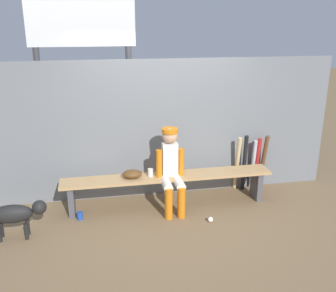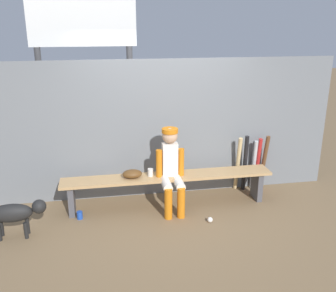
# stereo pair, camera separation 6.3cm
# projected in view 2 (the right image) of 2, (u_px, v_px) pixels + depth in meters

# --- Properties ---
(ground_plane) EXTENTS (30.00, 30.00, 0.00)m
(ground_plane) POSITION_uv_depth(u_px,v_px,m) (168.00, 205.00, 5.72)
(ground_plane) COLOR brown
(chainlink_fence) EXTENTS (5.39, 0.03, 2.11)m
(chainlink_fence) POSITION_uv_depth(u_px,v_px,m) (163.00, 129.00, 5.82)
(chainlink_fence) COLOR slate
(chainlink_fence) RESTS_ON ground_plane
(dugout_bench) EXTENTS (3.08, 0.36, 0.49)m
(dugout_bench) POSITION_uv_depth(u_px,v_px,m) (168.00, 181.00, 5.60)
(dugout_bench) COLOR tan
(dugout_bench) RESTS_ON ground_plane
(player_seated) EXTENTS (0.41, 0.55, 1.20)m
(player_seated) POSITION_uv_depth(u_px,v_px,m) (171.00, 167.00, 5.41)
(player_seated) COLOR silver
(player_seated) RESTS_ON ground_plane
(baseball_glove) EXTENTS (0.28, 0.20, 0.12)m
(baseball_glove) POSITION_uv_depth(u_px,v_px,m) (132.00, 174.00, 5.46)
(baseball_glove) COLOR #593819
(baseball_glove) RESTS_ON dugout_bench
(bat_wood_natural) EXTENTS (0.08, 0.23, 0.91)m
(bat_wood_natural) POSITION_uv_depth(u_px,v_px,m) (238.00, 164.00, 6.10)
(bat_wood_natural) COLOR tan
(bat_wood_natural) RESTS_ON ground_plane
(bat_aluminum_black) EXTENTS (0.08, 0.14, 0.93)m
(bat_aluminum_black) POSITION_uv_depth(u_px,v_px,m) (245.00, 163.00, 6.09)
(bat_aluminum_black) COLOR black
(bat_aluminum_black) RESTS_ON ground_plane
(bat_aluminum_silver) EXTENTS (0.07, 0.16, 0.83)m
(bat_aluminum_silver) POSITION_uv_depth(u_px,v_px,m) (254.00, 165.00, 6.17)
(bat_aluminum_silver) COLOR #B7B7BC
(bat_aluminum_silver) RESTS_ON ground_plane
(bat_aluminum_red) EXTENTS (0.07, 0.18, 0.87)m
(bat_aluminum_red) POSITION_uv_depth(u_px,v_px,m) (258.00, 163.00, 6.18)
(bat_aluminum_red) COLOR #B22323
(bat_aluminum_red) RESTS_ON ground_plane
(bat_wood_dark) EXTENTS (0.09, 0.22, 0.92)m
(bat_wood_dark) POSITION_uv_depth(u_px,v_px,m) (264.00, 162.00, 6.17)
(bat_wood_dark) COLOR brown
(bat_wood_dark) RESTS_ON ground_plane
(baseball) EXTENTS (0.07, 0.07, 0.07)m
(baseball) POSITION_uv_depth(u_px,v_px,m) (210.00, 220.00, 5.24)
(baseball) COLOR white
(baseball) RESTS_ON ground_plane
(cup_on_ground) EXTENTS (0.08, 0.08, 0.11)m
(cup_on_ground) POSITION_uv_depth(u_px,v_px,m) (80.00, 215.00, 5.32)
(cup_on_ground) COLOR #1E47AD
(cup_on_ground) RESTS_ON ground_plane
(cup_on_bench) EXTENTS (0.08, 0.08, 0.11)m
(cup_on_bench) POSITION_uv_depth(u_px,v_px,m) (150.00, 172.00, 5.53)
(cup_on_bench) COLOR silver
(cup_on_bench) RESTS_ON dugout_bench
(scoreboard) EXTENTS (1.96, 0.27, 3.36)m
(scoreboard) POSITION_uv_depth(u_px,v_px,m) (87.00, 42.00, 6.09)
(scoreboard) COLOR #3F3F42
(scoreboard) RESTS_ON ground_plane
(dog) EXTENTS (0.84, 0.20, 0.49)m
(dog) POSITION_uv_depth(u_px,v_px,m) (16.00, 213.00, 4.80)
(dog) COLOR black
(dog) RESTS_ON ground_plane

